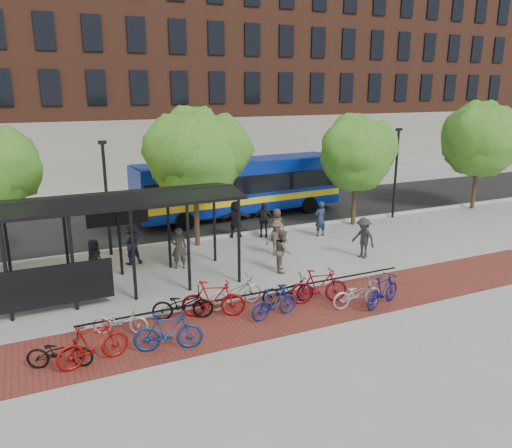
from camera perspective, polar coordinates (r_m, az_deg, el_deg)
name	(u,v)px	position (r m, az deg, el deg)	size (l,w,h in m)	color
ground	(285,257)	(22.35, 3.33, -3.78)	(160.00, 160.00, 0.00)	#9E9E99
asphalt_street	(221,216)	(29.35, -4.02, 0.89)	(160.00, 8.00, 0.01)	black
curb	(249,233)	(25.76, -0.84, -1.01)	(160.00, 0.25, 0.12)	#B7B7B2
brick_strip	(302,308)	(17.40, 5.27, -9.58)	(24.00, 3.00, 0.01)	maroon
bike_rack_rail	(257,305)	(17.57, 0.06, -9.26)	(12.00, 0.05, 0.95)	black
building_brick	(250,57)	(48.95, -0.64, 18.51)	(55.00, 14.00, 20.00)	brown
bus_shelter	(91,213)	(18.72, -18.33, 1.22)	(10.60, 3.07, 3.60)	black
tree_b	(196,152)	(23.25, -6.85, 8.19)	(5.15, 4.20, 6.47)	#382619
tree_c	(358,151)	(27.41, 11.53, 8.22)	(4.66, 3.80, 5.92)	#382619
tree_d	(481,136)	(33.47, 24.31, 9.15)	(5.39, 4.40, 6.55)	#382619
lamp_post_left	(106,195)	(22.86, -16.72, 3.17)	(0.35, 0.20, 5.12)	black
lamp_post_right	(396,171)	(29.58, 15.70, 5.90)	(0.35, 0.20, 5.12)	black
bus	(240,184)	(28.91, -1.82, 4.57)	(12.43, 3.48, 3.32)	#082494
bike_0	(60,352)	(14.78, -21.52, -13.46)	(0.61, 1.76, 0.92)	black
bike_1	(93,344)	(14.59, -18.15, -12.91)	(0.56, 1.99, 1.20)	maroon
bike_2	(120,320)	(16.05, -15.26, -10.58)	(0.59, 1.70, 0.90)	#B7B6B9
bike_3	(168,331)	(14.77, -10.00, -12.00)	(0.56, 1.97, 1.19)	navy
bike_4	(183,304)	(16.56, -8.38, -9.06)	(0.69, 1.98, 1.04)	black
bike_5	(213,299)	(16.56, -4.91, -8.53)	(0.59, 2.09, 1.26)	maroon
bike_6	(235,292)	(17.27, -2.40, -7.77)	(0.72, 2.06, 1.08)	#B6B6B9
bike_7	(274,302)	(16.50, 2.10, -8.95)	(0.50, 1.76, 1.06)	navy
bike_8	(288,290)	(17.55, 3.69, -7.54)	(0.67, 1.91, 1.00)	black
bike_9	(319,286)	(17.66, 7.20, -7.06)	(0.58, 2.07, 1.24)	maroon
bike_10	(357,293)	(17.61, 11.52, -7.78)	(0.66, 1.88, 0.99)	#BBBBBE
bike_11	(383,291)	(17.86, 14.29, -7.38)	(0.53, 1.87, 1.12)	navy
pedestrian_0	(94,258)	(20.93, -18.01, -3.68)	(0.75, 0.49, 1.53)	black
pedestrian_1	(179,248)	(20.91, -8.79, -2.74)	(0.65, 0.43, 1.78)	#3C3630
pedestrian_2	(130,243)	(21.87, -14.17, -2.09)	(0.91, 0.71, 1.87)	#1D2A43
pedestrian_3	(277,238)	(22.33, 2.39, -1.59)	(1.05, 0.60, 1.63)	#51483C
pedestrian_4	(263,219)	(25.14, 0.85, 0.53)	(1.04, 0.43, 1.77)	black
pedestrian_5	(236,219)	(25.05, -2.35, 0.58)	(1.73, 0.55, 1.87)	black
pedestrian_6	(277,225)	(24.46, 2.38, -0.08)	(0.79, 0.52, 1.62)	#362E2B
pedestrian_7	(320,219)	(25.40, 7.36, 0.60)	(0.66, 0.43, 1.80)	#1F2D49
pedestrian_8	(283,251)	(20.41, 3.08, -3.05)	(0.86, 0.67, 1.76)	brown
pedestrian_9	(363,238)	(22.48, 12.18, -1.56)	(1.18, 0.68, 1.82)	#2B2B2B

